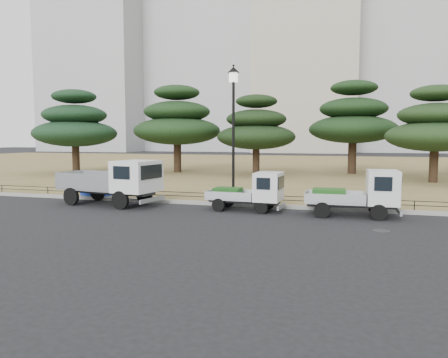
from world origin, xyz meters
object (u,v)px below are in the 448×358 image
(truck_kei_front, at_px, (251,192))
(street_lamp, at_px, (233,111))
(truck_large, at_px, (114,180))
(truck_kei_rear, at_px, (359,193))
(tarp_pile, at_px, (99,188))

(truck_kei_front, relative_size, street_lamp, 0.52)
(truck_large, xyz_separation_m, street_lamp, (5.32, 1.61, 3.17))
(truck_kei_front, distance_m, street_lamp, 3.94)
(truck_kei_rear, bearing_deg, street_lamp, 163.10)
(truck_kei_front, relative_size, truck_kei_rear, 0.90)
(truck_kei_rear, xyz_separation_m, street_lamp, (-5.59, 1.49, 3.42))
(truck_kei_rear, bearing_deg, truck_large, 178.62)
(truck_kei_front, relative_size, tarp_pile, 2.05)
(truck_large, height_order, tarp_pile, truck_large)
(street_lamp, distance_m, tarp_pile, 8.29)
(street_lamp, bearing_deg, tarp_pile, 177.71)
(truck_large, height_order, truck_kei_rear, truck_large)
(truck_large, xyz_separation_m, truck_kei_front, (6.47, 0.23, -0.34))
(truck_large, bearing_deg, truck_kei_front, 10.46)
(street_lamp, bearing_deg, truck_kei_rear, -14.89)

